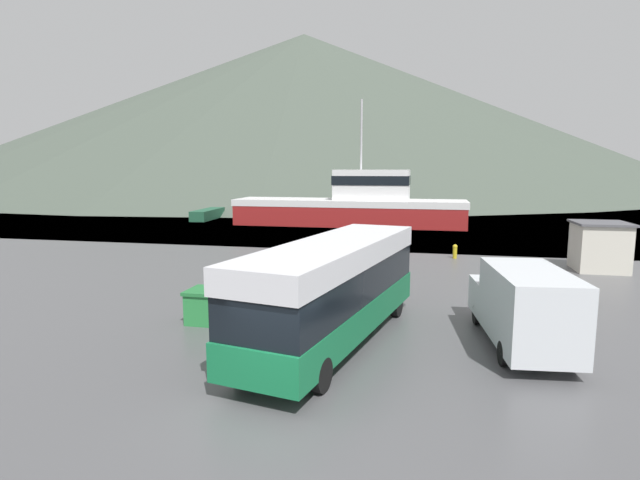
{
  "coord_description": "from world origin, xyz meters",
  "views": [
    {
      "loc": [
        3.29,
        -10.08,
        5.56
      ],
      "look_at": [
        -2.05,
        14.24,
        2.0
      ],
      "focal_mm": 28.0,
      "sensor_mm": 36.0,
      "label": 1
    }
  ],
  "objects_px": {
    "delivery_van": "(523,305)",
    "dock_kiosk": "(600,246)",
    "fishing_boat": "(354,205)",
    "small_boat": "(208,214)",
    "storage_bin": "(204,305)",
    "tour_bus": "(335,286)"
  },
  "relations": [
    {
      "from": "tour_bus",
      "to": "dock_kiosk",
      "type": "distance_m",
      "value": 18.81
    },
    {
      "from": "delivery_van",
      "to": "dock_kiosk",
      "type": "height_order",
      "value": "dock_kiosk"
    },
    {
      "from": "fishing_boat",
      "to": "storage_bin",
      "type": "bearing_deg",
      "value": 179.12
    },
    {
      "from": "fishing_boat",
      "to": "storage_bin",
      "type": "distance_m",
      "value": 32.55
    },
    {
      "from": "dock_kiosk",
      "to": "small_boat",
      "type": "xyz_separation_m",
      "value": [
        -33.38,
        21.84,
        -0.81
      ]
    },
    {
      "from": "delivery_van",
      "to": "small_boat",
      "type": "xyz_separation_m",
      "value": [
        -27.11,
        35.47,
        -0.81
      ]
    },
    {
      "from": "storage_bin",
      "to": "dock_kiosk",
      "type": "relative_size",
      "value": 0.47
    },
    {
      "from": "delivery_van",
      "to": "storage_bin",
      "type": "xyz_separation_m",
      "value": [
        -10.86,
        0.25,
        -0.73
      ]
    },
    {
      "from": "storage_bin",
      "to": "dock_kiosk",
      "type": "height_order",
      "value": "dock_kiosk"
    },
    {
      "from": "tour_bus",
      "to": "delivery_van",
      "type": "xyz_separation_m",
      "value": [
        5.82,
        0.78,
        -0.49
      ]
    },
    {
      "from": "storage_bin",
      "to": "dock_kiosk",
      "type": "xyz_separation_m",
      "value": [
        17.13,
        13.37,
        0.73
      ]
    },
    {
      "from": "delivery_van",
      "to": "small_boat",
      "type": "relative_size",
      "value": 0.94
    },
    {
      "from": "tour_bus",
      "to": "dock_kiosk",
      "type": "relative_size",
      "value": 3.59
    },
    {
      "from": "fishing_boat",
      "to": "small_boat",
      "type": "distance_m",
      "value": 17.13
    },
    {
      "from": "delivery_van",
      "to": "dock_kiosk",
      "type": "distance_m",
      "value": 15.0
    },
    {
      "from": "dock_kiosk",
      "to": "storage_bin",
      "type": "bearing_deg",
      "value": -142.02
    },
    {
      "from": "storage_bin",
      "to": "dock_kiosk",
      "type": "distance_m",
      "value": 21.74
    },
    {
      "from": "fishing_boat",
      "to": "dock_kiosk",
      "type": "distance_m",
      "value": 25.3
    },
    {
      "from": "fishing_boat",
      "to": "dock_kiosk",
      "type": "height_order",
      "value": "fishing_boat"
    },
    {
      "from": "tour_bus",
      "to": "storage_bin",
      "type": "distance_m",
      "value": 5.29
    },
    {
      "from": "tour_bus",
      "to": "storage_bin",
      "type": "bearing_deg",
      "value": 179.94
    },
    {
      "from": "delivery_van",
      "to": "small_boat",
      "type": "bearing_deg",
      "value": 121.38
    }
  ]
}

